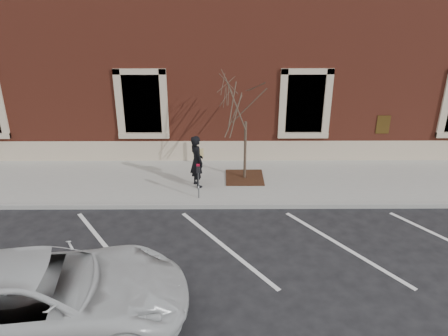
{
  "coord_description": "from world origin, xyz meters",
  "views": [
    {
      "loc": [
        -0.07,
        -12.13,
        6.7
      ],
      "look_at": [
        0.0,
        0.6,
        1.1
      ],
      "focal_mm": 35.0,
      "sensor_mm": 36.0,
      "label": 1
    }
  ],
  "objects_px": {
    "parking_meter": "(198,175)",
    "white_truck": "(40,297)",
    "sapling": "(246,105)",
    "man": "(197,161)"
  },
  "relations": [
    {
      "from": "parking_meter",
      "to": "sapling",
      "type": "bearing_deg",
      "value": 46.87
    },
    {
      "from": "white_truck",
      "to": "parking_meter",
      "type": "bearing_deg",
      "value": -35.83
    },
    {
      "from": "man",
      "to": "white_truck",
      "type": "relative_size",
      "value": 0.3
    },
    {
      "from": "parking_meter",
      "to": "sapling",
      "type": "xyz_separation_m",
      "value": [
        1.55,
        1.52,
        1.83
      ]
    },
    {
      "from": "parking_meter",
      "to": "white_truck",
      "type": "bearing_deg",
      "value": -115.17
    },
    {
      "from": "man",
      "to": "sapling",
      "type": "xyz_separation_m",
      "value": [
        1.64,
        0.6,
        1.76
      ]
    },
    {
      "from": "sapling",
      "to": "white_truck",
      "type": "distance_m",
      "value": 8.58
    },
    {
      "from": "parking_meter",
      "to": "white_truck",
      "type": "height_order",
      "value": "white_truck"
    },
    {
      "from": "parking_meter",
      "to": "sapling",
      "type": "height_order",
      "value": "sapling"
    },
    {
      "from": "parking_meter",
      "to": "white_truck",
      "type": "xyz_separation_m",
      "value": [
        -2.91,
        -5.55,
        -0.14
      ]
    }
  ]
}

